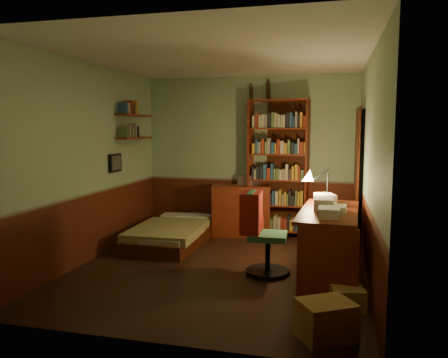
% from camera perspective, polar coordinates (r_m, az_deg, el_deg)
% --- Properties ---
extents(floor, '(3.50, 4.00, 0.02)m').
position_cam_1_polar(floor, '(5.61, -0.63, -11.63)').
color(floor, black).
rests_on(floor, ground).
extents(ceiling, '(3.50, 4.00, 0.02)m').
position_cam_1_polar(ceiling, '(5.40, -0.67, 15.83)').
color(ceiling, silver).
rests_on(ceiling, wall_back).
extents(wall_back, '(3.50, 0.02, 2.60)m').
position_cam_1_polar(wall_back, '(7.30, 3.34, 3.09)').
color(wall_back, '#92B28A').
rests_on(wall_back, ground).
extents(wall_left, '(0.02, 4.00, 2.60)m').
position_cam_1_polar(wall_left, '(6.03, -17.05, 2.09)').
color(wall_left, '#92B28A').
rests_on(wall_left, ground).
extents(wall_right, '(0.02, 4.00, 2.60)m').
position_cam_1_polar(wall_right, '(5.19, 18.52, 1.35)').
color(wall_right, '#92B28A').
rests_on(wall_right, ground).
extents(wall_front, '(3.50, 0.02, 2.60)m').
position_cam_1_polar(wall_front, '(3.45, -9.12, -0.86)').
color(wall_front, '#92B28A').
rests_on(wall_front, ground).
extents(doorway, '(0.06, 0.90, 2.00)m').
position_cam_1_polar(doorway, '(6.51, 17.19, -0.27)').
color(doorway, black).
rests_on(doorway, ground).
extents(door_trim, '(0.02, 0.98, 2.08)m').
position_cam_1_polar(door_trim, '(6.51, 16.88, -0.26)').
color(door_trim, '#3B170A').
rests_on(door_trim, ground).
extents(bed, '(0.96, 1.75, 0.51)m').
position_cam_1_polar(bed, '(6.72, -6.85, -6.24)').
color(bed, '#656C41').
rests_on(bed, ground).
extents(dresser, '(1.00, 0.63, 0.83)m').
position_cam_1_polar(dresser, '(7.19, 2.21, -4.09)').
color(dresser, maroon).
rests_on(dresser, ground).
extents(mini_stereo, '(0.36, 0.32, 0.16)m').
position_cam_1_polar(mini_stereo, '(7.22, 3.27, -0.10)').
color(mini_stereo, '#B2B2B7').
rests_on(mini_stereo, dresser).
extents(bookshelf, '(0.97, 0.40, 2.21)m').
position_cam_1_polar(bookshelf, '(7.08, 7.09, 1.35)').
color(bookshelf, maroon).
rests_on(bookshelf, ground).
extents(bottle_left, '(0.07, 0.07, 0.21)m').
position_cam_1_polar(bottle_left, '(7.26, 3.56, 11.08)').
color(bottle_left, black).
rests_on(bottle_left, bookshelf).
extents(bottle_right, '(0.08, 0.08, 0.27)m').
position_cam_1_polar(bottle_right, '(7.21, 5.80, 11.31)').
color(bottle_right, black).
rests_on(bottle_right, bookshelf).
extents(desk, '(0.72, 1.56, 0.82)m').
position_cam_1_polar(desk, '(5.23, 13.45, -8.38)').
color(desk, maroon).
rests_on(desk, ground).
extents(paper_stack, '(0.29, 0.34, 0.12)m').
position_cam_1_polar(paper_stack, '(5.59, 13.07, -2.52)').
color(paper_stack, silver).
rests_on(paper_stack, desk).
extents(desk_lamp, '(0.21, 0.21, 0.55)m').
position_cam_1_polar(desk_lamp, '(5.71, 13.38, -0.15)').
color(desk_lamp, black).
rests_on(desk_lamp, desk).
extents(office_chair, '(0.57, 0.51, 1.10)m').
position_cam_1_polar(office_chair, '(5.25, 5.75, -6.57)').
color(office_chair, '#2F6542').
rests_on(office_chair, ground).
extents(red_jacket, '(0.25, 0.42, 0.48)m').
position_cam_1_polar(red_jacket, '(5.05, 6.26, 2.01)').
color(red_jacket, '#9F1D15').
rests_on(red_jacket, office_chair).
extents(wall_shelf_lower, '(0.20, 0.90, 0.03)m').
position_cam_1_polar(wall_shelf_lower, '(6.93, -11.58, 5.27)').
color(wall_shelf_lower, maroon).
rests_on(wall_shelf_lower, wall_left).
extents(wall_shelf_upper, '(0.20, 0.90, 0.03)m').
position_cam_1_polar(wall_shelf_upper, '(6.93, -11.65, 8.16)').
color(wall_shelf_upper, maroon).
rests_on(wall_shelf_upper, wall_left).
extents(framed_picture, '(0.04, 0.32, 0.26)m').
position_cam_1_polar(framed_picture, '(6.54, -14.03, 2.06)').
color(framed_picture, black).
rests_on(framed_picture, wall_left).
extents(cardboard_box_a, '(0.54, 0.51, 0.32)m').
position_cam_1_polar(cardboard_box_a, '(3.90, 13.19, -17.51)').
color(cardboard_box_a, '#A68247').
rests_on(cardboard_box_a, ground).
extents(cardboard_box_b, '(0.35, 0.31, 0.22)m').
position_cam_1_polar(cardboard_box_b, '(4.53, 15.85, -14.83)').
color(cardboard_box_b, '#A68247').
rests_on(cardboard_box_b, ground).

